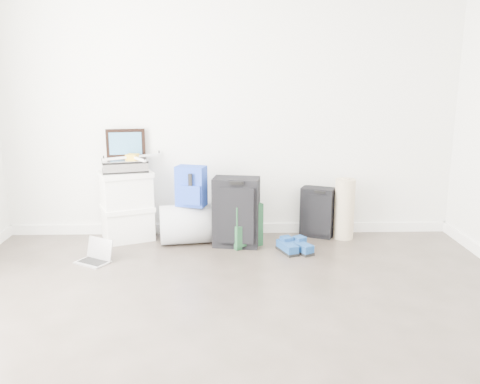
{
  "coord_description": "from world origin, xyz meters",
  "views": [
    {
      "loc": [
        -0.03,
        -2.53,
        1.62
      ],
      "look_at": [
        0.09,
        1.9,
        0.57
      ],
      "focal_mm": 38.0,
      "sensor_mm": 36.0,
      "label": 1
    }
  ],
  "objects_px": {
    "carry_on": "(317,212)",
    "duffel_bag": "(192,224)",
    "boxes_stack": "(127,205)",
    "large_suitcase": "(236,212)",
    "briefcase": "(125,165)",
    "laptop": "(96,256)"
  },
  "relations": [
    {
      "from": "carry_on",
      "to": "duffel_bag",
      "type": "bearing_deg",
      "value": -148.55
    },
    {
      "from": "boxes_stack",
      "to": "duffel_bag",
      "type": "bearing_deg",
      "value": -34.64
    },
    {
      "from": "duffel_bag",
      "to": "large_suitcase",
      "type": "bearing_deg",
      "value": -21.25
    },
    {
      "from": "briefcase",
      "to": "laptop",
      "type": "relative_size",
      "value": 1.23
    },
    {
      "from": "briefcase",
      "to": "duffel_bag",
      "type": "height_order",
      "value": "briefcase"
    },
    {
      "from": "duffel_bag",
      "to": "large_suitcase",
      "type": "distance_m",
      "value": 0.46
    },
    {
      "from": "boxes_stack",
      "to": "laptop",
      "type": "distance_m",
      "value": 0.71
    },
    {
      "from": "large_suitcase",
      "to": "boxes_stack",
      "type": "bearing_deg",
      "value": 177.21
    },
    {
      "from": "duffel_bag",
      "to": "large_suitcase",
      "type": "height_order",
      "value": "large_suitcase"
    },
    {
      "from": "carry_on",
      "to": "laptop",
      "type": "xyz_separation_m",
      "value": [
        -2.06,
        -0.66,
        -0.2
      ]
    },
    {
      "from": "boxes_stack",
      "to": "briefcase",
      "type": "relative_size",
      "value": 1.64
    },
    {
      "from": "boxes_stack",
      "to": "laptop",
      "type": "xyz_separation_m",
      "value": [
        -0.17,
        -0.63,
        -0.3
      ]
    },
    {
      "from": "boxes_stack",
      "to": "large_suitcase",
      "type": "height_order",
      "value": "boxes_stack"
    },
    {
      "from": "duffel_bag",
      "to": "laptop",
      "type": "xyz_separation_m",
      "value": [
        -0.82,
        -0.49,
        -0.14
      ]
    },
    {
      "from": "large_suitcase",
      "to": "laptop",
      "type": "distance_m",
      "value": 1.33
    },
    {
      "from": "briefcase",
      "to": "carry_on",
      "type": "xyz_separation_m",
      "value": [
        1.89,
        0.04,
        -0.49
      ]
    },
    {
      "from": "boxes_stack",
      "to": "laptop",
      "type": "bearing_deg",
      "value": -127.74
    },
    {
      "from": "briefcase",
      "to": "duffel_bag",
      "type": "distance_m",
      "value": 0.86
    },
    {
      "from": "duffel_bag",
      "to": "laptop",
      "type": "height_order",
      "value": "duffel_bag"
    },
    {
      "from": "briefcase",
      "to": "large_suitcase",
      "type": "distance_m",
      "value": 1.17
    },
    {
      "from": "briefcase",
      "to": "duffel_bag",
      "type": "xyz_separation_m",
      "value": [
        0.65,
        -0.14,
        -0.55
      ]
    },
    {
      "from": "large_suitcase",
      "to": "laptop",
      "type": "height_order",
      "value": "large_suitcase"
    }
  ]
}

